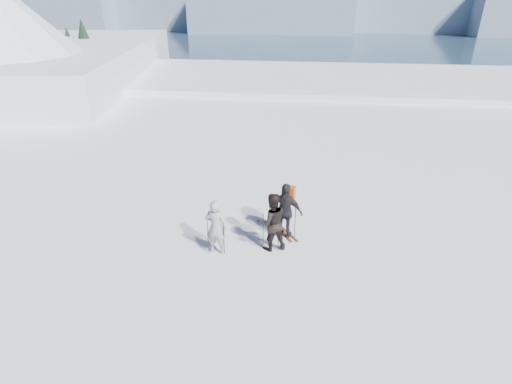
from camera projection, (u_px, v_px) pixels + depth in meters
lake_basin at (307, 146)px, 40.09m from camera, size 820.00×820.00×71.62m
far_mountain_range at (341, 8)px, 413.57m from camera, size 770.00×110.00×53.00m
near_ridge at (50, 110)px, 41.15m from camera, size 31.37×35.68×25.62m
skier_grey at (216, 227)px, 12.28m from camera, size 0.72×0.52×1.85m
skier_dark at (272, 222)px, 12.46m from camera, size 1.15×1.03×1.95m
skier_pack at (286, 211)px, 13.06m from camera, size 1.23×0.77×1.96m
backpack at (289, 174)px, 12.70m from camera, size 0.47×0.34×0.53m
ski_poles at (259, 230)px, 12.70m from camera, size 2.66×1.27×1.33m
skis_loose at (282, 230)px, 13.86m from camera, size 1.11×1.53×0.03m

